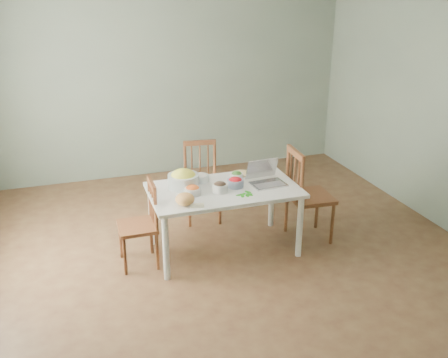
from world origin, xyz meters
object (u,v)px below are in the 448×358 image
object	(u,v)px
chair_left	(137,225)
chair_right	(310,194)
bowl_squash	(183,179)
dining_table	(224,220)
chair_far	(202,183)
bread_boule	(185,199)
laptop	(269,174)

from	to	relation	value
chair_left	chair_right	distance (m)	1.84
chair_right	bowl_squash	size ratio (longest dim) A/B	3.28
dining_table	chair_far	xyz separation A→B (m)	(-0.01, 0.76, 0.11)
dining_table	bowl_squash	bearing A→B (deg)	157.05
bread_boule	chair_far	bearing A→B (deg)	66.10
chair_left	bowl_squash	distance (m)	0.64
dining_table	bread_boule	xyz separation A→B (m)	(-0.46, -0.26, 0.40)
dining_table	bowl_squash	size ratio (longest dim) A/B	4.76
chair_left	laptop	world-z (taller)	laptop
chair_right	dining_table	bearing A→B (deg)	91.78
dining_table	chair_left	bearing A→B (deg)	179.99
bowl_squash	laptop	world-z (taller)	laptop
chair_right	laptop	bearing A→B (deg)	96.06
chair_left	bowl_squash	bearing A→B (deg)	107.67
chair_far	laptop	size ratio (longest dim) A/B	2.68
bowl_squash	dining_table	bearing A→B (deg)	-22.95
dining_table	chair_far	world-z (taller)	chair_far
dining_table	chair_right	world-z (taller)	chair_right
dining_table	bowl_squash	xyz separation A→B (m)	(-0.37, 0.16, 0.44)
chair_right	laptop	xyz separation A→B (m)	(-0.50, -0.02, 0.30)
bowl_squash	bread_boule	bearing A→B (deg)	-101.99
chair_far	bowl_squash	distance (m)	0.77
dining_table	laptop	xyz separation A→B (m)	(0.45, -0.05, 0.46)
bowl_squash	chair_left	bearing A→B (deg)	-162.71
bowl_squash	laptop	xyz separation A→B (m)	(0.83, -0.21, 0.03)
dining_table	laptop	bearing A→B (deg)	-6.61
chair_far	bread_boule	bearing A→B (deg)	-106.17
chair_far	bowl_squash	bearing A→B (deg)	-113.40
dining_table	bowl_squash	world-z (taller)	bowl_squash
chair_far	chair_right	distance (m)	1.25
chair_right	bowl_squash	distance (m)	1.37
dining_table	chair_left	world-z (taller)	chair_left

